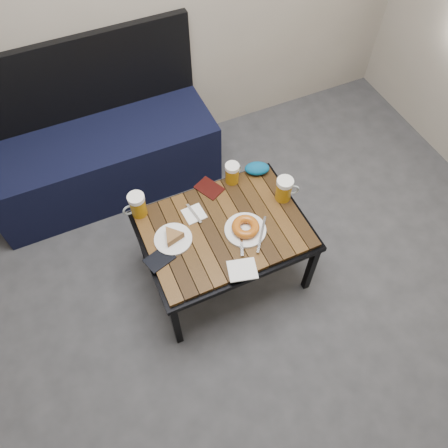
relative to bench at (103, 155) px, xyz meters
name	(u,v)px	position (x,y,z in m)	size (l,w,h in m)	color
ground	(256,424)	(0.22, -1.76, -0.27)	(4.00, 4.00, 0.00)	#2D2D30
room_shell	(202,42)	(0.22, -1.26, 1.48)	(4.00, 4.00, 4.00)	gray
bench	(103,155)	(0.00, 0.00, 0.00)	(1.40, 0.50, 0.95)	black
cafe_table	(224,232)	(0.42, -0.94, 0.16)	(0.84, 0.62, 0.47)	black
beer_mug_left	(137,205)	(0.06, -0.68, 0.27)	(0.13, 0.09, 0.14)	#A4700D
beer_mug_centre	(232,173)	(0.59, -0.67, 0.26)	(0.12, 0.10, 0.12)	#A4700D
beer_mug_right	(284,189)	(0.78, -0.89, 0.27)	(0.13, 0.10, 0.14)	#A4700D
plate_pie	(173,238)	(0.16, -0.90, 0.22)	(0.19, 0.19, 0.05)	white
plate_bagel	(246,228)	(0.51, -1.00, 0.22)	(0.24, 0.26, 0.06)	white
napkin_left	(194,214)	(0.31, -0.80, 0.20)	(0.11, 0.14, 0.01)	white
napkin_right	(242,270)	(0.40, -1.20, 0.20)	(0.16, 0.14, 0.01)	white
passport_navy	(159,259)	(0.06, -0.98, 0.20)	(0.10, 0.13, 0.01)	black
passport_burgundy	(209,188)	(0.45, -0.68, 0.20)	(0.10, 0.14, 0.01)	black
knit_pouch	(257,168)	(0.73, -0.68, 0.23)	(0.14, 0.09, 0.06)	navy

